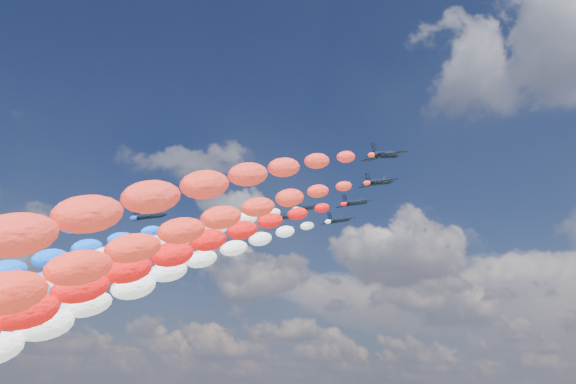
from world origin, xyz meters
The scene contains 14 objects.
jet_0 centered at (-35.47, -7.63, 101.60)m, with size 8.82×11.82×2.61m, color black, non-canonical shape.
jet_1 centered at (-24.09, 5.84, 101.60)m, with size 8.82×11.82×2.61m, color black, non-canonical shape.
jet_2 centered at (-11.12, 14.01, 101.60)m, with size 8.82×11.82×2.61m, color black, non-canonical shape.
trail_2 centered at (-11.12, -45.40, 74.96)m, with size 6.51×115.74×56.92m, color blue, non-canonical shape.
jet_3 centered at (0.12, 11.62, 101.60)m, with size 8.82×11.82×2.61m, color black, non-canonical shape.
trail_3 centered at (0.12, -47.80, 74.96)m, with size 6.51×115.74×56.92m, color white, non-canonical shape.
jet_4 centered at (-0.94, 25.58, 101.60)m, with size 8.82×11.82×2.61m, color black, non-canonical shape.
trail_4 centered at (-0.94, -33.83, 74.96)m, with size 6.51×115.74×56.92m, color white, non-canonical shape.
jet_5 centered at (10.96, 15.57, 101.60)m, with size 8.82×11.82×2.61m, color black, non-canonical shape.
trail_5 centered at (10.96, -43.85, 74.96)m, with size 6.51×115.74×56.92m, color red, non-canonical shape.
jet_6 centered at (23.48, 6.18, 101.60)m, with size 8.82×11.82×2.61m, color black, non-canonical shape.
trail_6 centered at (23.48, -53.24, 74.96)m, with size 6.51×115.74×56.92m, color red, non-canonical shape.
jet_7 centered at (33.25, -6.98, 101.60)m, with size 8.82×11.82×2.61m, color black, non-canonical shape.
trail_7 centered at (33.25, -66.40, 74.96)m, with size 6.51×115.74×56.92m, color red, non-canonical shape.
Camera 1 is at (98.42, -114.49, 54.59)m, focal length 43.48 mm.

